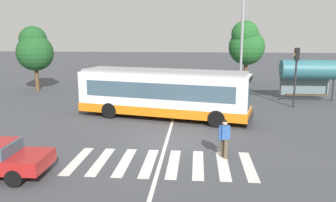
% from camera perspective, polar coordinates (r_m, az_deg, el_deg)
% --- Properties ---
extents(ground_plane, '(160.00, 160.00, 0.00)m').
position_cam_1_polar(ground_plane, '(17.45, -0.29, -6.76)').
color(ground_plane, '#424449').
extents(city_transit_bus, '(11.22, 5.03, 3.06)m').
position_cam_1_polar(city_transit_bus, '(21.98, -0.74, 1.26)').
color(city_transit_bus, black).
rests_on(city_transit_bus, ground_plane).
extents(pedestrian_crossing_street, '(0.52, 0.42, 1.72)m').
position_cam_1_polar(pedestrian_crossing_street, '(15.29, 9.23, -5.72)').
color(pedestrian_crossing_street, brown).
rests_on(pedestrian_crossing_street, ground_plane).
extents(parked_car_charcoal, '(2.03, 4.58, 1.35)m').
position_cam_1_polar(parked_car_charcoal, '(32.68, -5.11, 3.03)').
color(parked_car_charcoal, black).
rests_on(parked_car_charcoal, ground_plane).
extents(parked_car_blue, '(2.02, 4.57, 1.35)m').
position_cam_1_polar(parked_car_blue, '(32.16, -0.32, 2.94)').
color(parked_car_blue, black).
rests_on(parked_car_blue, ground_plane).
extents(parked_car_black, '(2.02, 4.58, 1.35)m').
position_cam_1_polar(parked_car_black, '(31.88, 4.33, 2.83)').
color(parked_car_black, black).
rests_on(parked_car_black, ground_plane).
extents(parked_car_silver, '(1.90, 4.52, 1.35)m').
position_cam_1_polar(parked_car_silver, '(32.43, 9.49, 2.85)').
color(parked_car_silver, black).
rests_on(parked_car_silver, ground_plane).
extents(traffic_light_far_corner, '(0.33, 0.32, 4.31)m').
position_cam_1_polar(traffic_light_far_corner, '(26.49, 20.23, 5.16)').
color(traffic_light_far_corner, '#28282B').
rests_on(traffic_light_far_corner, ground_plane).
extents(bus_stop_shelter, '(4.19, 1.54, 3.25)m').
position_cam_1_polar(bus_stop_shelter, '(29.81, 21.93, 4.68)').
color(bus_stop_shelter, '#28282B').
rests_on(bus_stop_shelter, ground_plane).
extents(twin_arm_street_lamp, '(4.32, 0.32, 9.74)m').
position_cam_1_polar(twin_arm_street_lamp, '(28.02, 12.10, 12.05)').
color(twin_arm_street_lamp, '#939399').
rests_on(twin_arm_street_lamp, ground_plane).
extents(background_tree_left, '(3.33, 3.33, 5.96)m').
position_cam_1_polar(background_tree_left, '(34.57, -21.03, 7.96)').
color(background_tree_left, brown).
rests_on(background_tree_left, ground_plane).
extents(background_tree_right, '(3.68, 3.68, 6.57)m').
position_cam_1_polar(background_tree_right, '(36.89, 12.68, 9.19)').
color(background_tree_right, brown).
rests_on(background_tree_right, ground_plane).
extents(crosswalk_painted_stripes, '(7.64, 3.27, 0.01)m').
position_cam_1_polar(crosswalk_painted_stripes, '(14.77, -1.13, -10.14)').
color(crosswalk_painted_stripes, silver).
rests_on(crosswalk_painted_stripes, ground_plane).
extents(lane_center_line, '(0.16, 24.00, 0.01)m').
position_cam_1_polar(lane_center_line, '(19.35, 0.27, -4.94)').
color(lane_center_line, silver).
rests_on(lane_center_line, ground_plane).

